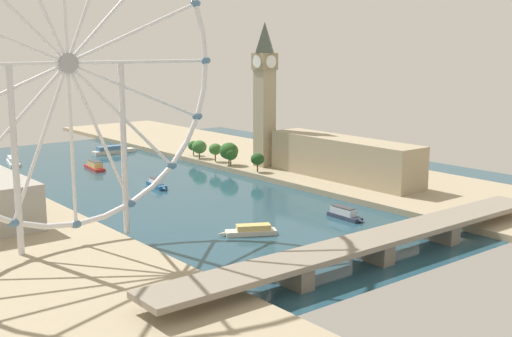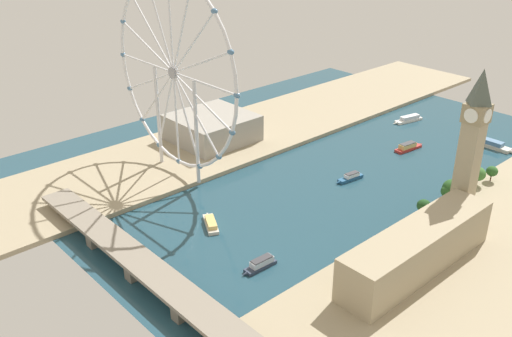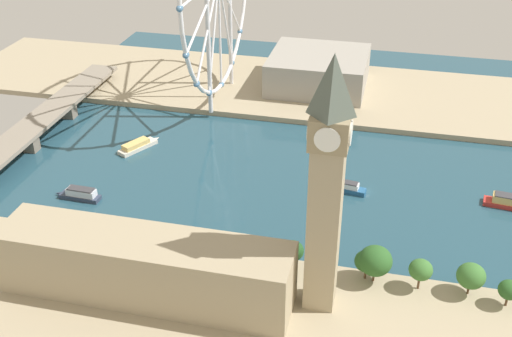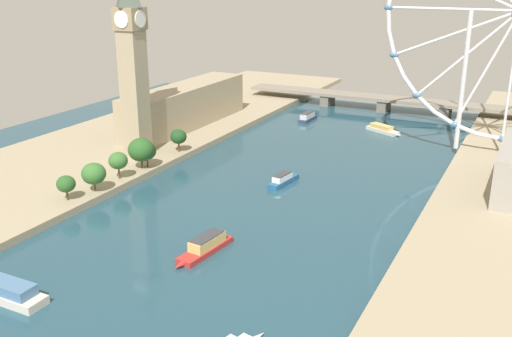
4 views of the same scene
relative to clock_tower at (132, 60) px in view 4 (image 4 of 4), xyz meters
The scene contains 10 objects.
ground_plane 95.04m from the clock_tower, ahead, with size 380.14×380.14×0.00m, color #234756.
riverbank_left 54.59m from the clock_tower, 158.04° to the right, with size 90.00×520.00×3.00m, color tan.
clock_tower is the anchor object (origin of this frame).
parliament_block 68.73m from the clock_tower, 99.85° to the left, with size 22.00×100.98×23.38m, color tan.
tree_row_embankment 48.52m from the clock_tower, 59.52° to the right, with size 12.27×82.23×14.35m.
river_bridge 184.95m from the clock_tower, 63.40° to the left, with size 192.14×16.81×9.24m.
tour_boat_0 91.58m from the clock_tower, ahead, with size 7.25×22.85×5.05m.
tour_boat_1 129.98m from the clock_tower, 68.11° to the left, with size 5.93×21.45×5.41m.
tour_boat_2 149.73m from the clock_tower, 48.21° to the left, with size 23.79×15.33×4.29m.
tour_boat_4 118.32m from the clock_tower, 41.06° to the right, with size 8.94×27.88×5.61m.
Camera 4 is at (94.71, -210.76, 89.18)m, focal length 40.90 mm.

